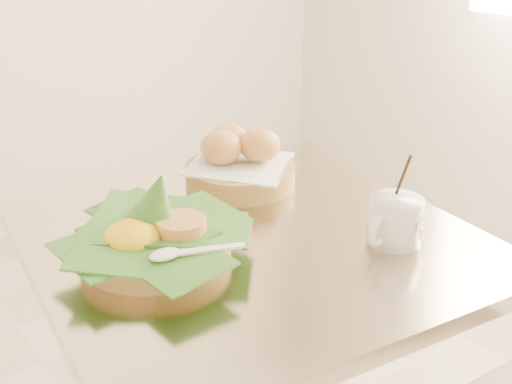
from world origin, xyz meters
TOP-DOWN VIEW (x-y plane):
  - cafe_table at (0.14, 0.03)m, footprint 0.78×0.78m
  - rice_basket at (-0.02, 0.06)m, footprint 0.30×0.30m
  - bread_basket at (0.25, 0.22)m, footprint 0.26×0.26m
  - coffee_mug at (0.31, -0.13)m, footprint 0.12×0.09m

SIDE VIEW (x-z plane):
  - cafe_table at x=0.14m, z-range 0.15..0.90m
  - rice_basket at x=-0.02m, z-range 0.71..0.86m
  - coffee_mug at x=0.31m, z-range 0.71..0.87m
  - bread_basket at x=0.25m, z-range 0.74..0.85m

